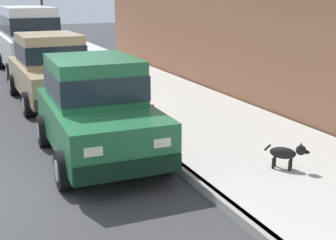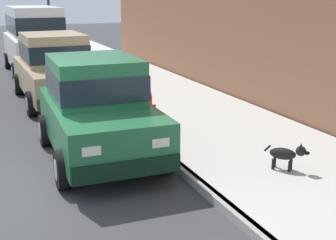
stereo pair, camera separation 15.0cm
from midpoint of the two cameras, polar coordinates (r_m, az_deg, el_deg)
The scene contains 8 objects.
curb at distance 8.42m, azimuth 0.56°, elevation -4.85°, with size 0.16×64.00×0.14m, color gray.
sidewalk at distance 9.23m, azimuth 10.91°, elevation -3.27°, with size 3.60×64.00×0.14m, color #B7B5AD.
car_green_hatchback at distance 8.54m, azimuth -8.36°, elevation 1.65°, with size 2.02×3.84×1.88m.
car_tan_sedan at distance 13.38m, azimuth -13.67°, elevation 6.44°, with size 2.13×4.65×1.92m.
car_white_van at distance 18.59m, azimuth -16.17°, elevation 10.01°, with size 2.22×4.94×2.52m.
dog_black at distance 7.88m, azimuth 15.18°, elevation -4.10°, with size 0.55×0.59×0.49m.
fire_hydrant at distance 10.47m, azimuth -2.03°, elevation 1.58°, with size 0.34×0.24×0.72m.
building_facade at distance 13.99m, azimuth 7.71°, elevation 13.75°, with size 0.50×20.00×5.19m, color #8C5B42.
Camera 2 is at (0.17, -7.28, 3.01)m, focal length 48.69 mm.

